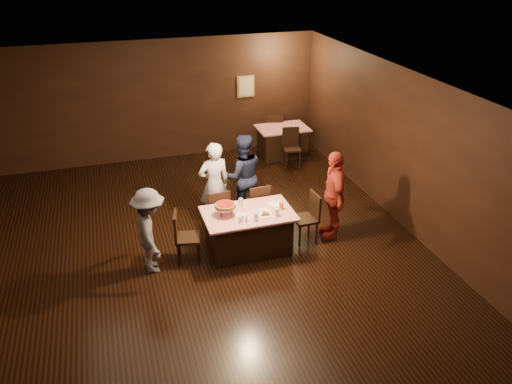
% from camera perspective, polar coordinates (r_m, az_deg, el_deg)
% --- Properties ---
extents(room, '(10.00, 10.04, 3.02)m').
position_cam_1_polar(room, '(7.91, -6.44, 4.85)').
color(room, black).
rests_on(room, ground).
extents(main_table, '(1.60, 1.00, 0.77)m').
position_cam_1_polar(main_table, '(9.02, -0.88, -4.52)').
color(main_table, '#B11E0B').
rests_on(main_table, ground).
extents(back_table, '(1.30, 0.90, 0.77)m').
position_cam_1_polar(back_table, '(13.07, 3.00, 5.79)').
color(back_table, '#A50C0B').
rests_on(back_table, ground).
extents(chair_far_left, '(0.45, 0.45, 0.95)m').
position_cam_1_polar(chair_far_left, '(9.52, -4.49, -2.17)').
color(chair_far_left, black).
rests_on(chair_far_left, ground).
extents(chair_far_right, '(0.43, 0.43, 0.95)m').
position_cam_1_polar(chair_far_right, '(9.70, 0.12, -1.49)').
color(chair_far_right, black).
rests_on(chair_far_right, ground).
extents(chair_end_left, '(0.50, 0.50, 0.95)m').
position_cam_1_polar(chair_end_left, '(8.77, -7.82, -5.09)').
color(chair_end_left, black).
rests_on(chair_end_left, ground).
extents(chair_end_right, '(0.44, 0.44, 0.95)m').
position_cam_1_polar(chair_end_right, '(9.30, 5.63, -2.97)').
color(chair_end_right, black).
rests_on(chair_end_right, ground).
extents(chair_back_near, '(0.48, 0.48, 0.95)m').
position_cam_1_polar(chair_back_near, '(12.43, 4.12, 5.06)').
color(chair_back_near, black).
rests_on(chair_back_near, ground).
extents(chair_back_far, '(0.51, 0.51, 0.95)m').
position_cam_1_polar(chair_back_far, '(13.56, 2.14, 7.02)').
color(chair_back_far, black).
rests_on(chair_back_far, ground).
extents(diner_white_jacket, '(0.67, 0.48, 1.71)m').
position_cam_1_polar(diner_white_jacket, '(9.68, -4.79, 0.89)').
color(diner_white_jacket, silver).
rests_on(diner_white_jacket, ground).
extents(diner_navy_hoodie, '(0.87, 0.69, 1.74)m').
position_cam_1_polar(diner_navy_hoodie, '(9.97, -1.54, 1.89)').
color(diner_navy_hoodie, '#171C34').
rests_on(diner_navy_hoodie, ground).
extents(diner_grey_knit, '(0.61, 1.01, 1.52)m').
position_cam_1_polar(diner_grey_knit, '(8.49, -12.02, -4.38)').
color(diner_grey_knit, '#5A5B5F').
rests_on(diner_grey_knit, ground).
extents(diner_red_shirt, '(0.63, 1.08, 1.73)m').
position_cam_1_polar(diner_red_shirt, '(9.34, 8.85, -0.31)').
color(diner_red_shirt, '#AD2C22').
rests_on(diner_red_shirt, ground).
extents(pizza_stand, '(0.38, 0.38, 0.22)m').
position_cam_1_polar(pizza_stand, '(8.69, -3.53, -1.57)').
color(pizza_stand, black).
rests_on(pizza_stand, main_table).
extents(plate_with_slice, '(0.25, 0.25, 0.06)m').
position_cam_1_polar(plate_with_slice, '(8.73, 1.01, -2.55)').
color(plate_with_slice, white).
rests_on(plate_with_slice, main_table).
extents(plate_empty, '(0.25, 0.25, 0.01)m').
position_cam_1_polar(plate_empty, '(9.10, 2.15, -1.39)').
color(plate_empty, white).
rests_on(plate_empty, main_table).
extents(glass_front_left, '(0.08, 0.08, 0.14)m').
position_cam_1_polar(glass_front_left, '(8.55, -0.01, -2.87)').
color(glass_front_left, silver).
rests_on(glass_front_left, main_table).
extents(glass_front_right, '(0.08, 0.08, 0.14)m').
position_cam_1_polar(glass_front_right, '(8.71, 2.41, -2.32)').
color(glass_front_right, silver).
rests_on(glass_front_right, main_table).
extents(glass_amber, '(0.08, 0.08, 0.14)m').
position_cam_1_polar(glass_amber, '(8.92, 2.89, -1.58)').
color(glass_amber, '#BF7F26').
rests_on(glass_amber, main_table).
extents(glass_back, '(0.08, 0.08, 0.14)m').
position_cam_1_polar(glass_back, '(9.03, -1.75, -1.15)').
color(glass_back, silver).
rests_on(glass_back, main_table).
extents(condiments, '(0.17, 0.10, 0.09)m').
position_cam_1_polar(condiments, '(8.52, -1.52, -3.16)').
color(condiments, silver).
rests_on(condiments, main_table).
extents(napkin_center, '(0.19, 0.19, 0.01)m').
position_cam_1_polar(napkin_center, '(8.90, 0.95, -2.09)').
color(napkin_center, white).
rests_on(napkin_center, main_table).
extents(napkin_left, '(0.21, 0.21, 0.01)m').
position_cam_1_polar(napkin_left, '(8.75, -1.75, -2.66)').
color(napkin_left, white).
rests_on(napkin_left, main_table).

